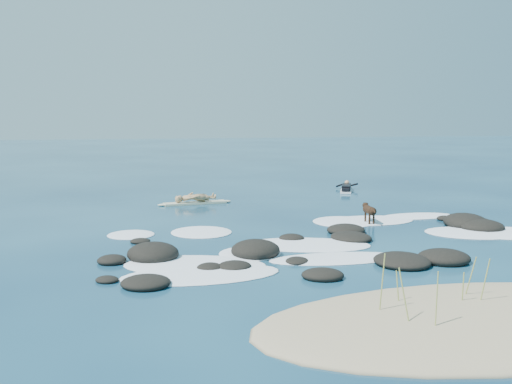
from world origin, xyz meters
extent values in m
plane|color=#0A2642|center=(0.00, 0.00, 0.00)|extent=(160.00, 160.00, 0.00)
ellipsoid|color=#9E8966|center=(0.00, -8.20, 0.00)|extent=(9.00, 4.40, 0.60)
cylinder|color=#98A04D|center=(-1.94, -7.87, 0.73)|extent=(0.07, 0.10, 1.22)
cylinder|color=#98A04D|center=(0.18, -7.86, 0.62)|extent=(0.14, 0.12, 1.00)
cylinder|color=#98A04D|center=(-1.37, -8.81, 0.67)|extent=(0.06, 0.06, 1.09)
cylinder|color=#98A04D|center=(0.14, -7.45, 0.60)|extent=(0.15, 0.20, 0.94)
cylinder|color=#98A04D|center=(-1.41, -7.44, 0.49)|extent=(0.10, 0.07, 0.74)
cylinder|color=#98A04D|center=(-0.23, -7.78, 0.49)|extent=(0.06, 0.10, 0.74)
cylinder|color=#98A04D|center=(-1.79, -8.46, 0.66)|extent=(0.18, 0.22, 1.06)
ellipsoid|color=black|center=(-1.60, -0.65, 0.07)|extent=(0.95, 0.86, 0.27)
ellipsoid|color=black|center=(-6.17, -0.01, 0.05)|extent=(0.67, 0.60, 0.18)
ellipsoid|color=black|center=(-5.87, -2.08, 0.15)|extent=(1.76, 1.83, 0.59)
ellipsoid|color=black|center=(-3.10, -2.30, 0.15)|extent=(1.81, 1.80, 0.58)
ellipsoid|color=black|center=(-4.53, -3.49, 0.06)|extent=(0.70, 0.65, 0.23)
ellipsoid|color=black|center=(-6.94, -2.28, 0.07)|extent=(1.01, 1.01, 0.28)
ellipsoid|color=black|center=(0.22, -0.99, 0.08)|extent=(1.62, 1.71, 0.31)
ellipsoid|color=black|center=(5.24, 0.19, 0.11)|extent=(1.67, 1.67, 0.42)
ellipsoid|color=black|center=(-6.13, -4.56, 0.08)|extent=(1.28, 1.19, 0.32)
ellipsoid|color=black|center=(-7.00, -4.02, 0.04)|extent=(0.71, 0.67, 0.18)
ellipsoid|color=black|center=(1.60, -4.03, 0.11)|extent=(1.53, 1.45, 0.44)
ellipsoid|color=black|center=(4.89, 1.46, 0.05)|extent=(0.83, 0.84, 0.22)
ellipsoid|color=black|center=(-2.20, -3.28, 0.04)|extent=(0.87, 0.93, 0.17)
ellipsoid|color=black|center=(0.40, -4.05, 0.09)|extent=(1.49, 1.60, 0.37)
ellipsoid|color=black|center=(5.09, -0.47, 0.12)|extent=(1.85, 1.78, 0.48)
ellipsoid|color=black|center=(0.46, 0.06, 0.09)|extent=(1.59, 1.56, 0.37)
ellipsoid|color=black|center=(4.94, 0.24, 0.15)|extent=(1.91, 2.13, 0.59)
ellipsoid|color=black|center=(-2.02, -4.81, 0.08)|extent=(1.19, 1.05, 0.31)
ellipsoid|color=black|center=(-3.91, -3.53, 0.06)|extent=(0.95, 0.88, 0.25)
ellipsoid|color=white|center=(4.43, -0.88, 0.01)|extent=(3.48, 2.93, 0.12)
ellipsoid|color=white|center=(2.09, 1.91, 0.01)|extent=(3.38, 2.06, 0.12)
ellipsoid|color=white|center=(-4.18, 1.13, 0.01)|extent=(2.62, 2.67, 0.12)
ellipsoid|color=white|center=(-1.35, -1.39, 0.01)|extent=(4.22, 2.89, 0.12)
ellipsoid|color=white|center=(-4.85, -3.02, 0.01)|extent=(4.15, 3.04, 0.12)
ellipsoid|color=white|center=(4.24, 2.37, 0.01)|extent=(3.02, 1.48, 0.12)
ellipsoid|color=white|center=(-4.80, -3.91, 0.01)|extent=(3.95, 1.92, 0.12)
ellipsoid|color=white|center=(5.64, -1.18, 0.01)|extent=(4.01, 2.89, 0.12)
ellipsoid|color=white|center=(-3.23, -2.10, 0.01)|extent=(2.02, 2.04, 0.12)
ellipsoid|color=white|center=(-1.05, -3.15, 0.01)|extent=(3.77, 1.49, 0.12)
ellipsoid|color=white|center=(1.08, 1.88, 0.01)|extent=(2.26, 2.27, 0.12)
ellipsoid|color=white|center=(0.41, -0.60, 0.01)|extent=(1.40, 1.72, 0.12)
ellipsoid|color=white|center=(-6.45, 1.19, 0.01)|extent=(1.77, 1.80, 0.12)
ellipsoid|color=white|center=(1.81, 1.38, 0.01)|extent=(1.10, 0.90, 0.12)
cube|color=beige|center=(-3.72, 7.25, 0.05)|extent=(2.79, 0.98, 0.09)
ellipsoid|color=beige|center=(-2.36, 7.46, 0.05)|extent=(0.59, 0.39, 0.10)
ellipsoid|color=beige|center=(-5.07, 7.04, 0.05)|extent=(0.59, 0.39, 0.10)
imported|color=tan|center=(-3.72, 7.25, 0.99)|extent=(0.52, 0.71, 1.78)
cube|color=white|center=(4.30, 9.91, 0.05)|extent=(1.41, 2.36, 0.09)
ellipsoid|color=white|center=(4.76, 10.99, 0.05)|extent=(0.46, 0.58, 0.09)
cube|color=black|center=(4.30, 9.91, 0.21)|extent=(0.96, 1.49, 0.23)
sphere|color=tan|center=(4.63, 10.68, 0.34)|extent=(0.32, 0.32, 0.25)
cylinder|color=black|center=(4.42, 10.94, 0.20)|extent=(0.59, 0.10, 0.27)
cylinder|color=black|center=(4.97, 10.71, 0.20)|extent=(0.48, 0.49, 0.27)
cube|color=black|center=(3.99, 9.18, 0.17)|extent=(0.56, 0.68, 0.15)
cylinder|color=black|center=(1.81, 1.28, 0.51)|extent=(0.32, 0.61, 0.29)
sphere|color=black|center=(1.82, 1.55, 0.51)|extent=(0.32, 0.32, 0.30)
sphere|color=black|center=(1.80, 1.01, 0.51)|extent=(0.29, 0.29, 0.27)
sphere|color=black|center=(1.83, 1.72, 0.61)|extent=(0.23, 0.23, 0.22)
cone|color=black|center=(1.84, 1.85, 0.59)|extent=(0.12, 0.14, 0.11)
cone|color=black|center=(1.78, 1.72, 0.70)|extent=(0.10, 0.08, 0.10)
cone|color=black|center=(1.89, 1.71, 0.70)|extent=(0.10, 0.08, 0.10)
cylinder|color=black|center=(1.74, 1.49, 0.20)|extent=(0.08, 0.08, 0.39)
cylinder|color=black|center=(1.90, 1.48, 0.20)|extent=(0.08, 0.08, 0.39)
cylinder|color=black|center=(1.72, 1.08, 0.20)|extent=(0.08, 0.08, 0.39)
cylinder|color=black|center=(1.88, 1.07, 0.20)|extent=(0.08, 0.08, 0.39)
cylinder|color=black|center=(1.79, 0.88, 0.56)|extent=(0.07, 0.28, 0.17)
camera|label=1|loc=(-6.36, -17.26, 3.81)|focal=40.00mm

